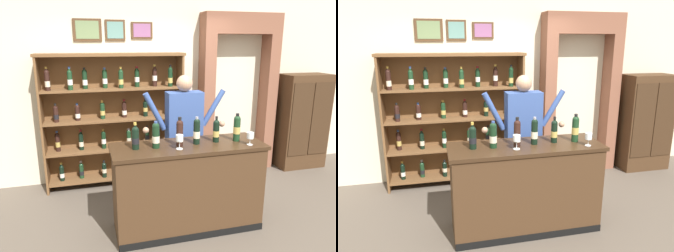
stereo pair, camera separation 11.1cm
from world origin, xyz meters
The scene contains 15 objects.
ground_plane centered at (0.00, 0.00, -0.01)m, with size 14.00×14.00×0.02m, color brown.
back_wall centered at (0.00, 1.74, 1.64)m, with size 12.00×0.19×3.28m.
wine_shelf centered at (-0.52, 1.45, 1.06)m, with size 2.07×0.36×1.97m.
archway_doorway centered at (1.51, 1.60, 1.43)m, with size 1.29×0.45×2.56m.
side_cabinet centered at (2.66, 1.34, 0.80)m, with size 0.81×0.46×1.61m.
tasting_counter centered at (0.15, 0.00, 0.51)m, with size 1.71×0.59×1.02m.
shopkeeper centered at (0.29, 0.60, 1.08)m, with size 1.11×0.22×1.72m.
tasting_bottle_rosso centered at (-0.43, 0.01, 1.14)m, with size 0.08×0.08×0.29m.
tasting_bottle_grappa centered at (-0.21, -0.01, 1.16)m, with size 0.08×0.08×0.29m.
tasting_bottle_riserva centered at (0.05, -0.02, 1.16)m, with size 0.08×0.08×0.32m.
tasting_bottle_prosecco centered at (0.25, 0.01, 1.16)m, with size 0.07×0.07×0.31m.
tasting_bottle_vin_santo centered at (0.49, 0.02, 1.15)m, with size 0.07×0.07×0.30m.
tasting_bottle_super_tuscan centered at (0.73, 0.00, 1.17)m, with size 0.08×0.08×0.32m.
wine_glass_left centered at (0.02, -0.11, 1.13)m, with size 0.08×0.08×0.16m.
wine_glass_right centered at (0.81, -0.17, 1.12)m, with size 0.07×0.07×0.14m.
Camera 1 is at (-0.91, -3.12, 2.11)m, focal length 33.47 mm.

